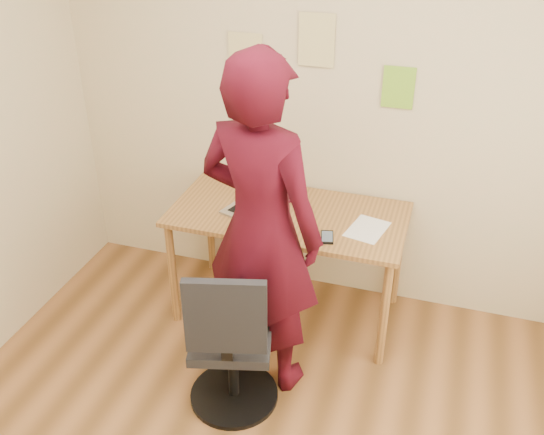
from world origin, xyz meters
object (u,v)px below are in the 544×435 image
(person, at_px, (261,230))
(office_chair, at_px, (231,350))
(desk, at_px, (288,225))
(phone, at_px, (327,237))
(laptop, at_px, (256,203))

(person, bearing_deg, office_chair, 92.69)
(desk, height_order, phone, phone)
(phone, xyz_separation_m, office_chair, (-0.34, -0.65, -0.35))
(person, bearing_deg, phone, -115.32)
(office_chair, distance_m, person, 0.63)
(phone, relative_size, office_chair, 0.16)
(desk, relative_size, laptop, 3.64)
(desk, relative_size, office_chair, 1.51)
(phone, bearing_deg, desk, 130.53)
(office_chair, bearing_deg, phone, 47.94)
(office_chair, xyz_separation_m, person, (0.06, 0.32, 0.54))
(phone, height_order, office_chair, office_chair)
(desk, distance_m, office_chair, 0.90)
(laptop, height_order, office_chair, laptop)
(laptop, relative_size, office_chair, 0.42)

